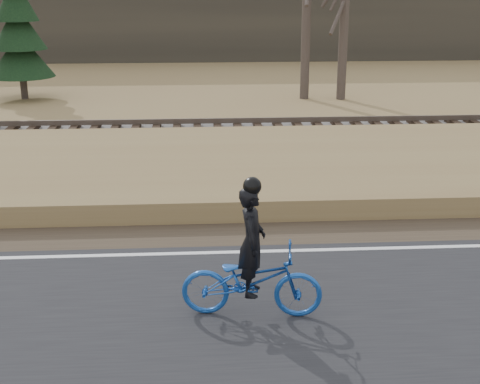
{
  "coord_description": "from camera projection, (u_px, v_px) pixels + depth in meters",
  "views": [
    {
      "loc": [
        4.21,
        -10.83,
        4.8
      ],
      "look_at": [
        4.95,
        0.5,
        1.1
      ],
      "focal_mm": 50.0,
      "sensor_mm": 36.0,
      "label": 1
    }
  ],
  "objects": [
    {
      "name": "railroad",
      "position": [
        49.0,
        133.0,
        18.93
      ],
      "size": [
        120.0,
        2.4,
        0.29
      ],
      "color": "black",
      "rests_on": "ballast"
    },
    {
      "name": "treeline_backdrop",
      "position": [
        123.0,
        7.0,
        39.04
      ],
      "size": [
        120.0,
        4.0,
        6.0
      ],
      "primitive_type": "cube",
      "color": "#383328",
      "rests_on": "ground"
    },
    {
      "name": "bare_tree_right",
      "position": [
        345.0,
        8.0,
        25.96
      ],
      "size": [
        0.36,
        0.36,
        7.18
      ],
      "primitive_type": "cylinder",
      "color": "#443932",
      "rests_on": "ground"
    },
    {
      "name": "ballast",
      "position": [
        50.0,
        143.0,
        19.03
      ],
      "size": [
        120.0,
        3.0,
        0.45
      ],
      "primitive_type": "cube",
      "color": "slate",
      "rests_on": "ground"
    },
    {
      "name": "cyclist",
      "position": [
        252.0,
        273.0,
        9.59
      ],
      "size": [
        2.11,
        0.96,
        2.1
      ],
      "rotation": [
        0.0,
        0.0,
        1.44
      ],
      "color": "#17489F",
      "rests_on": "road"
    },
    {
      "name": "conifer",
      "position": [
        18.0,
        28.0,
        26.3
      ],
      "size": [
        2.6,
        2.6,
        5.9
      ],
      "color": "#443932",
      "rests_on": "ground"
    },
    {
      "name": "embankment",
      "position": [
        16.0,
        183.0,
        15.42
      ],
      "size": [
        120.0,
        5.0,
        0.44
      ],
      "primitive_type": "cube",
      "color": "olive",
      "rests_on": "ground"
    }
  ]
}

